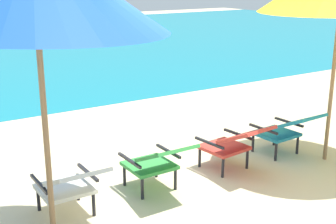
{
  "coord_description": "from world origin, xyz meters",
  "views": [
    {
      "loc": [
        -2.99,
        -4.06,
        2.39
      ],
      "look_at": [
        0.0,
        0.62,
        0.75
      ],
      "focal_mm": 49.64,
      "sensor_mm": 36.0,
      "label": 1
    }
  ],
  "objects": [
    {
      "name": "lounge_chair_near_left",
      "position": [
        -0.49,
        0.07,
        0.4
      ],
      "size": [
        0.55,
        0.88,
        0.68
      ],
      "color": "#338E3D",
      "rests_on": "ground_plane"
    },
    {
      "name": "lounge_chair_far_right",
      "position": [
        1.55,
        0.09,
        0.4
      ],
      "size": [
        0.59,
        0.9,
        0.68
      ],
      "color": "teal",
      "rests_on": "ground_plane"
    },
    {
      "name": "ground_plane",
      "position": [
        0.0,
        4.0,
        0.0
      ],
      "size": [
        40.0,
        40.0,
        0.0
      ],
      "primitive_type": "plane",
      "color": "beige"
    },
    {
      "name": "lounge_chair_near_right",
      "position": [
        0.62,
        0.07,
        0.4
      ],
      "size": [
        0.62,
        0.93,
        0.68
      ],
      "color": "red",
      "rests_on": "ground_plane"
    },
    {
      "name": "lounge_chair_far_left",
      "position": [
        -1.54,
        0.01,
        0.4
      ],
      "size": [
        0.55,
        0.88,
        0.68
      ],
      "color": "silver",
      "rests_on": "ground_plane"
    }
  ]
}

